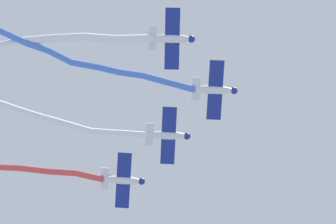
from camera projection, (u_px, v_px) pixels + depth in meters
name	position (u px, v px, depth m)	size (l,w,h in m)	color
airplane_lead	(215.00, 90.00, 82.31)	(5.33, 7.02, 1.73)	silver
smoke_trail_lead	(73.00, 55.00, 82.00)	(24.56, 14.33, 2.64)	#4C75DB
airplane_left_wing	(168.00, 135.00, 83.95)	(5.33, 7.02, 1.73)	silver
smoke_trail_left_wing	(55.00, 118.00, 83.40)	(19.70, 9.08, 1.04)	white
airplane_right_wing	(172.00, 39.00, 80.85)	(5.32, 7.02, 1.73)	silver
smoke_trail_right_wing	(14.00, 49.00, 82.33)	(31.01, 2.88, 2.84)	white
airplane_slot	(123.00, 180.00, 85.31)	(5.35, 7.02, 1.73)	silver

